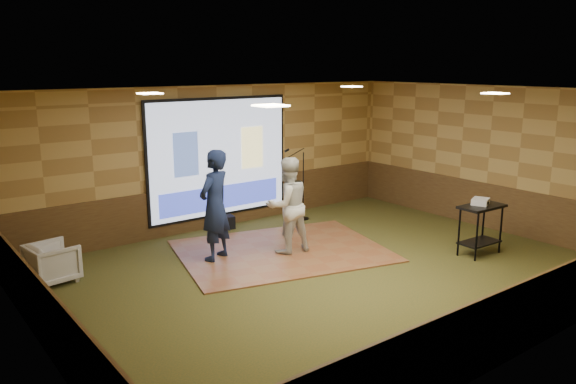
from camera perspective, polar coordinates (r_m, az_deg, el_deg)
ground at (r=9.58m, az=3.90°, el=-8.10°), size 9.00×9.00×0.00m
room_shell at (r=9.05m, az=4.11°, el=4.38°), size 9.04×7.04×3.02m
wainscot_back at (r=12.15m, az=-6.91°, el=-1.26°), size 9.00×0.04×0.95m
wainscot_front at (r=7.36m, az=22.46°, el=-11.82°), size 9.00×0.04×0.95m
wainscot_left at (r=7.47m, az=-23.50°, el=-11.54°), size 0.04×7.00×0.95m
wainscot_right at (r=12.72m, az=19.33°, el=-1.26°), size 0.04×7.00×0.95m
projector_screen at (r=11.91m, az=-6.93°, el=3.37°), size 3.32×0.06×2.52m
downlight_nw at (r=9.30m, az=-13.86°, el=9.70°), size 0.32×0.32×0.02m
downlight_ne at (r=11.77m, az=6.48°, el=10.59°), size 0.32×0.32×0.02m
downlight_sw at (r=6.42m, az=-1.78°, el=8.77°), size 0.32×0.32×0.02m
downlight_se at (r=9.66m, az=20.30°, el=9.39°), size 0.32×0.32×0.02m
dance_floor at (r=10.55m, az=-0.63°, el=-5.99°), size 4.31×3.67×0.03m
player_left at (r=9.90m, az=-7.45°, el=-1.34°), size 0.85×0.73×1.97m
player_right at (r=10.22m, az=-0.05°, el=-1.35°), size 0.93×0.76×1.77m
av_table at (r=10.81m, az=19.00°, el=-2.75°), size 0.88×0.46×0.93m
projector at (r=10.79m, az=18.97°, el=-0.91°), size 0.41×0.38×0.11m
mic_stand at (r=12.55m, az=1.35°, el=-0.62°), size 0.65×0.26×1.65m
banquet_chair at (r=9.79m, az=-22.80°, el=-6.65°), size 0.80×0.78×0.65m
duffel_bag at (r=12.02m, az=-6.57°, el=-3.09°), size 0.48×0.37×0.27m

